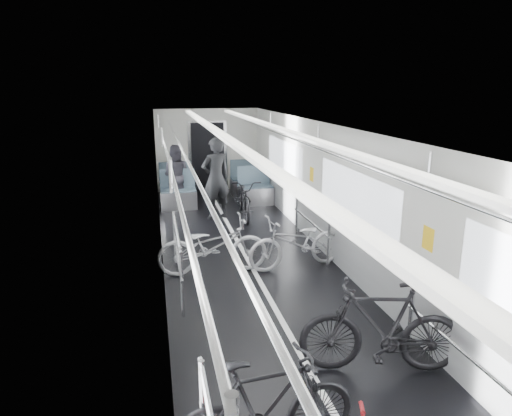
{
  "coord_description": "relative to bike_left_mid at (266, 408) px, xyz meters",
  "views": [
    {
      "loc": [
        -1.54,
        -6.4,
        3.06
      ],
      "look_at": [
        0.0,
        0.47,
        1.15
      ],
      "focal_mm": 32.0,
      "sensor_mm": 36.0,
      "label": 1
    }
  ],
  "objects": [
    {
      "name": "bike_left_mid",
      "position": [
        0.0,
        0.0,
        0.0
      ],
      "size": [
        1.64,
        0.59,
        0.96
      ],
      "primitive_type": "imported",
      "rotation": [
        0.0,
        0.0,
        1.66
      ],
      "color": "black",
      "rests_on": "floor"
    },
    {
      "name": "bike_left_far",
      "position": [
        0.08,
        4.01,
        -0.0
      ],
      "size": [
        1.83,
        0.64,
        0.96
      ],
      "primitive_type": "imported",
      "rotation": [
        0.0,
        0.0,
        1.57
      ],
      "color": "#A5A6A9",
      "rests_on": "floor"
    },
    {
      "name": "car_shell",
      "position": [
        0.76,
        5.08,
        0.65
      ],
      "size": [
        3.02,
        14.01,
        2.41
      ],
      "color": "black",
      "rests_on": "ground"
    },
    {
      "name": "person_standing",
      "position": [
        0.58,
        7.23,
        0.48
      ],
      "size": [
        0.81,
        0.65,
        1.91
      ],
      "primitive_type": "imported",
      "rotation": [
        0.0,
        0.0,
        3.46
      ],
      "color": "black",
      "rests_on": "floor"
    },
    {
      "name": "bike_right_mid",
      "position": [
        1.52,
        3.92,
        -0.02
      ],
      "size": [
        1.82,
        0.85,
        0.92
      ],
      "primitive_type": "imported",
      "rotation": [
        0.0,
        0.0,
        -1.43
      ],
      "color": "#A5A5AA",
      "rests_on": "floor"
    },
    {
      "name": "bike_right_near",
      "position": [
        1.51,
        0.91,
        0.05
      ],
      "size": [
        1.84,
        0.92,
        1.07
      ],
      "primitive_type": "imported",
      "rotation": [
        0.0,
        0.0,
        -1.82
      ],
      "color": "black",
      "rests_on": "floor"
    },
    {
      "name": "bike_aisle",
      "position": [
        1.23,
        7.13,
        0.0
      ],
      "size": [
        0.78,
        1.89,
        0.97
      ],
      "primitive_type": "imported",
      "rotation": [
        0.0,
        0.0,
        -0.07
      ],
      "color": "black",
      "rests_on": "floor"
    },
    {
      "name": "person_seated",
      "position": [
        -0.27,
        8.6,
        0.32
      ],
      "size": [
        0.93,
        0.82,
        1.6
      ],
      "primitive_type": "imported",
      "rotation": [
        0.0,
        0.0,
        2.81
      ],
      "color": "#322F38",
      "rests_on": "floor"
    }
  ]
}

